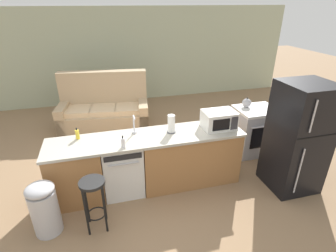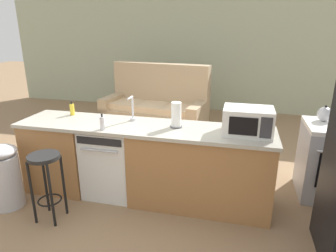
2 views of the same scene
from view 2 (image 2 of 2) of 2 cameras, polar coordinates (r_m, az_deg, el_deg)
ground_plane at (r=3.82m, az=-6.74°, el=-12.66°), size 24.00×24.00×0.00m
wall_back at (r=7.33m, az=6.93°, el=13.19°), size 10.00×0.06×2.60m
kitchen_counter at (r=3.55m, az=-3.34°, el=-7.40°), size 2.94×0.66×0.90m
dishwasher at (r=3.71m, az=-10.64°, el=-6.48°), size 0.58×0.61×0.84m
stove_range at (r=4.06m, az=29.26°, el=-5.91°), size 0.76×0.68×0.90m
microwave at (r=3.18m, az=14.95°, el=0.90°), size 0.50×0.37×0.28m
sink_faucet at (r=3.54m, az=-6.83°, el=3.03°), size 0.07×0.18×0.30m
paper_towel_roll at (r=3.29m, az=1.58°, el=2.09°), size 0.14×0.14×0.28m
soap_bottle at (r=3.31m, az=-12.40°, el=0.58°), size 0.06×0.06×0.18m
dish_soap_bottle at (r=3.95m, az=-17.80°, el=3.04°), size 0.06×0.06×0.18m
kettle at (r=3.97m, az=27.72°, el=2.03°), size 0.21×0.17×0.19m
bar_stool at (r=3.35m, az=-22.23°, el=-8.34°), size 0.32×0.32×0.74m
trash_bin at (r=3.85m, az=-28.69°, el=-8.33°), size 0.35×0.35×0.74m
couch at (r=5.97m, az=-2.21°, el=3.26°), size 2.11×1.18×1.27m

